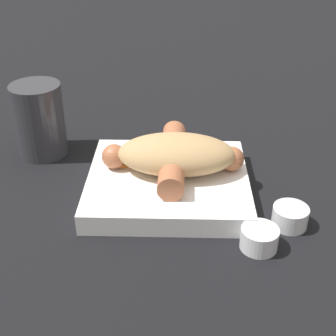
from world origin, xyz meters
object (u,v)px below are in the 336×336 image
(sausage, at_px, (173,158))
(drink_glass, at_px, (40,120))
(food_tray, at_px, (168,183))
(condiment_cup_near, at_px, (259,239))
(bread_roll, at_px, (177,154))
(condiment_cup_far, at_px, (290,218))

(sausage, relative_size, drink_glass, 1.72)
(food_tray, xyz_separation_m, drink_glass, (-0.19, 0.10, 0.04))
(condiment_cup_near, height_order, drink_glass, drink_glass)
(food_tray, height_order, bread_roll, bread_roll)
(food_tray, bearing_deg, sausage, 70.16)
(bread_roll, xyz_separation_m, drink_glass, (-0.20, 0.09, 0.00))
(bread_roll, bearing_deg, condiment_cup_near, -51.68)
(sausage, height_order, drink_glass, drink_glass)
(food_tray, xyz_separation_m, bread_roll, (0.01, 0.01, 0.04))
(food_tray, relative_size, sausage, 1.11)
(bread_roll, distance_m, condiment_cup_far, 0.16)
(food_tray, distance_m, bread_roll, 0.04)
(drink_glass, bearing_deg, sausage, -23.53)
(condiment_cup_near, bearing_deg, sausage, 128.68)
(bread_roll, height_order, drink_glass, drink_glass)
(sausage, height_order, condiment_cup_far, sausage)
(food_tray, height_order, condiment_cup_near, food_tray)
(condiment_cup_far, xyz_separation_m, drink_glass, (-0.34, 0.17, 0.04))
(condiment_cup_near, height_order, condiment_cup_far, same)
(bread_roll, distance_m, condiment_cup_near, 0.16)
(food_tray, xyz_separation_m, sausage, (0.01, 0.02, 0.03))
(food_tray, distance_m, sausage, 0.03)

